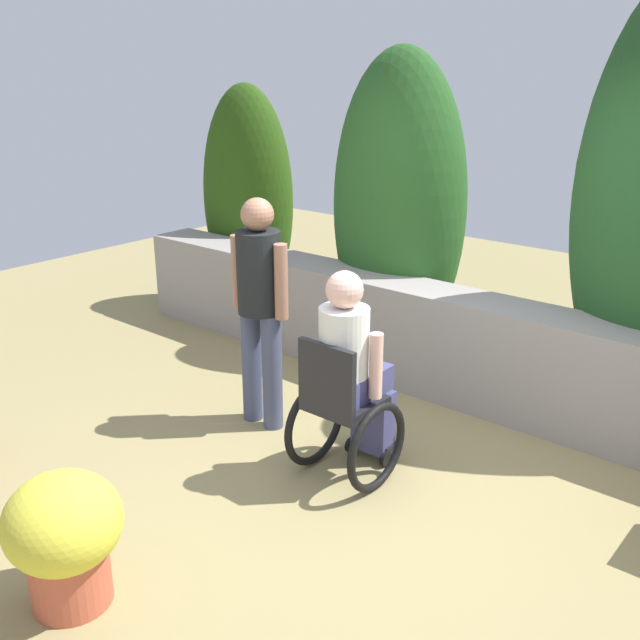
# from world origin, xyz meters

# --- Properties ---
(ground_plane) EXTENTS (12.82, 12.82, 0.00)m
(ground_plane) POSITION_xyz_m (0.00, 0.00, 0.00)
(ground_plane) COLOR #968757
(stone_retaining_wall) EXTENTS (7.22, 0.45, 0.82)m
(stone_retaining_wall) POSITION_xyz_m (0.00, 1.52, 0.41)
(stone_retaining_wall) COLOR gray
(stone_retaining_wall) RESTS_ON ground
(hedge_backdrop) EXTENTS (7.29, 1.12, 3.16)m
(hedge_backdrop) POSITION_xyz_m (0.40, 2.08, 1.37)
(hedge_backdrop) COLOR #284A11
(hedge_backdrop) RESTS_ON ground
(person_in_wheelchair) EXTENTS (0.53, 0.66, 1.33)m
(person_in_wheelchair) POSITION_xyz_m (-0.24, 0.10, 0.62)
(person_in_wheelchair) COLOR black
(person_in_wheelchair) RESTS_ON ground
(person_standing_companion) EXTENTS (0.49, 0.30, 1.62)m
(person_standing_companion) POSITION_xyz_m (-1.12, 0.25, 0.93)
(person_standing_companion) COLOR #444B6A
(person_standing_companion) RESTS_ON ground
(flower_pot_purple_near) EXTENTS (0.55, 0.55, 0.68)m
(flower_pot_purple_near) POSITION_xyz_m (-0.55, -1.66, 0.38)
(flower_pot_purple_near) COLOR #C1563D
(flower_pot_purple_near) RESTS_ON ground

